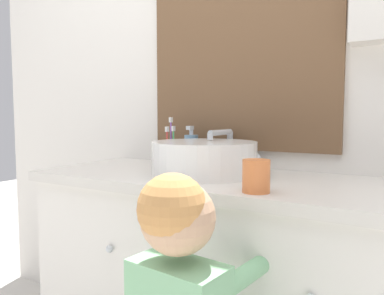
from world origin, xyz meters
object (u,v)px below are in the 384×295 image
soap_dispenser (191,150)px  drinking_cup (256,176)px  sink_basin (205,157)px  toothbrush_holder (171,155)px

soap_dispenser → drinking_cup: size_ratio=1.86×
sink_basin → drinking_cup: (0.27, -0.20, -0.02)m
drinking_cup → toothbrush_holder: bearing=145.5°
drinking_cup → sink_basin: bearing=143.4°
toothbrush_holder → drinking_cup: 0.64m
sink_basin → toothbrush_holder: bearing=147.9°
sink_basin → drinking_cup: sink_basin is taller
sink_basin → soap_dispenser: soap_dispenser is taller
soap_dispenser → drinking_cup: bearing=-40.7°
sink_basin → drinking_cup: bearing=-36.6°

